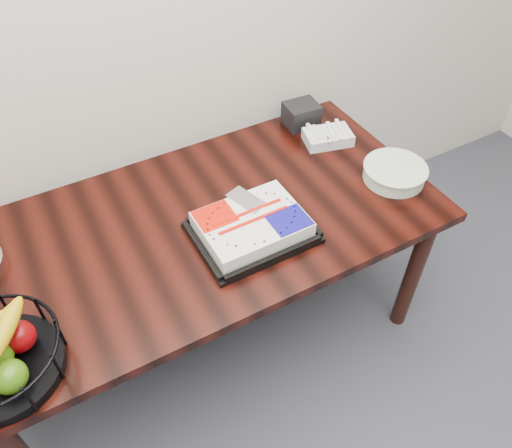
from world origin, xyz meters
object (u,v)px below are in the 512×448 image
napkin_box (301,114)px  plate_stack (394,173)px  table (202,238)px  cake_tray (252,227)px

napkin_box → plate_stack: bearing=-76.7°
table → cake_tray: 0.24m
table → napkin_box: bearing=27.7°
cake_tray → table: bearing=133.2°
cake_tray → napkin_box: bearing=43.3°
cake_tray → plate_stack: size_ratio=1.64×
napkin_box → table: bearing=-152.3°
table → cake_tray: bearing=-46.8°
table → plate_stack: 0.81m
cake_tray → napkin_box: 0.73m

